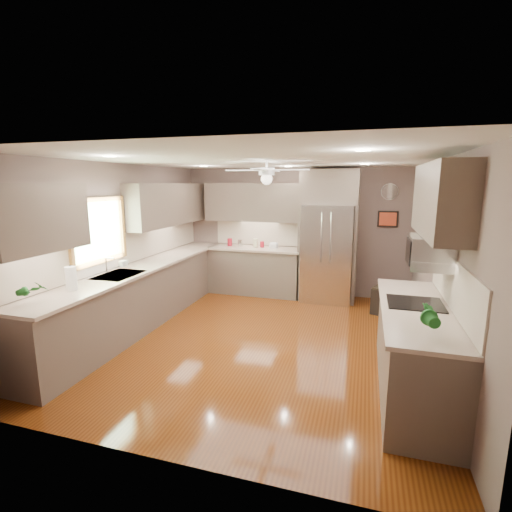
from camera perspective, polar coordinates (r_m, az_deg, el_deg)
The scene contains 28 objects.
floor at distance 5.45m, azimuth 0.68°, elevation -12.69°, with size 5.00×5.00×0.00m, color #4C210A.
ceiling at distance 4.99m, azimuth 0.75°, elevation 14.57°, with size 5.00×5.00×0.00m, color white.
wall_back at distance 7.48m, azimuth 5.95°, elevation 3.77°, with size 4.50×4.50×0.00m, color #695650.
wall_front at distance 2.83m, azimuth -13.38°, elevation -8.79°, with size 4.50×4.50×0.00m, color #695650.
wall_left at distance 6.08m, azimuth -20.17°, elevation 1.44°, with size 5.00×5.00×0.00m, color #695650.
wall_right at distance 4.97m, azimuth 26.53°, elevation -1.08°, with size 5.00×5.00×0.00m, color #695650.
canister_a at distance 7.59m, azimuth -4.06°, elevation 2.15°, with size 0.10×0.10×0.15m, color maroon.
canister_b at distance 7.50m, azimuth -2.44°, elevation 1.98°, with size 0.10×0.10×0.15m, color silver.
canister_c at distance 7.41m, azimuth -0.05°, elevation 2.04°, with size 0.10×0.10×0.16m, color beige.
canister_d at distance 7.42m, azimuth 0.95°, elevation 1.81°, with size 0.08×0.08×0.12m, color maroon.
soap_bottle at distance 5.90m, azimuth -19.62°, elevation -1.01°, with size 0.08×0.08×0.17m, color white.
potted_plant_left at distance 4.56m, azimuth -31.04°, elevation -4.42°, with size 0.17×0.12×0.33m, color #19571D.
potted_plant_right at distance 3.47m, azimuth 25.08°, elevation -8.37°, with size 0.18×0.15×0.33m, color #19571D.
bowl at distance 7.32m, azimuth 2.70°, elevation 1.39°, with size 0.19×0.19×0.05m, color beige.
left_run at distance 6.20m, azimuth -16.66°, elevation -5.44°, with size 0.65×4.70×1.45m.
back_run at distance 7.50m, azimuth -0.04°, elevation -2.10°, with size 1.85×0.65×1.45m.
uppers at distance 5.90m, azimuth -4.37°, elevation 7.90°, with size 4.50×4.70×0.95m.
window at distance 5.63m, azimuth -23.14°, elevation 3.60°, with size 0.05×1.12×0.92m.
sink at distance 5.56m, azimuth -20.34°, elevation -3.03°, with size 0.50×0.70×0.32m.
refrigerator at distance 7.06m, azimuth 11.02°, elevation 2.68°, with size 1.06×0.75×2.45m.
right_run at distance 4.39m, azimuth 23.20°, elevation -12.84°, with size 0.70×2.20×1.45m.
microwave at distance 4.36m, azimuth 25.10°, elevation 0.56°, with size 0.43×0.55×0.34m.
ceiling_fan at distance 5.28m, azimuth 1.65°, elevation 12.55°, with size 1.18×1.18×0.32m.
recessed_lights at distance 5.39m, azimuth 1.52°, elevation 14.25°, with size 2.84×3.14×0.01m.
wall_clock at distance 7.29m, azimuth 19.87°, elevation 9.29°, with size 0.30×0.03×0.30m.
framed_print at distance 7.31m, azimuth 19.62°, elevation 5.38°, with size 0.36×0.03×0.30m.
stool at distance 6.74m, azimuth 19.35°, elevation -6.46°, with size 0.51×0.51×0.47m.
paper_towel at distance 4.94m, azimuth -26.56°, elevation -3.17°, with size 0.13×0.13×0.32m.
Camera 1 is at (1.36, -4.80, 2.20)m, focal length 26.00 mm.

